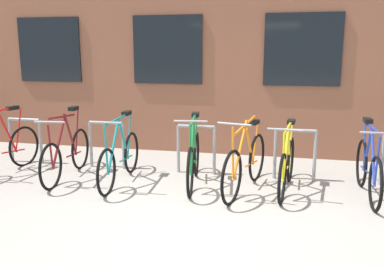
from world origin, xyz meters
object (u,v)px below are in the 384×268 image
Objects in this scene: bicycle_teal at (120,157)px; bicycle_orange at (245,163)px; bicycle_green at (194,159)px; bicycle_maroon at (67,153)px; bicycle_red at (2,149)px; bicycle_blue at (368,169)px; bicycle_yellow at (287,165)px.

bicycle_teal is 1.83m from bicycle_orange.
bicycle_green is (1.07, 0.13, 0.01)m from bicycle_teal.
bicycle_teal is 1.01× the size of bicycle_maroon.
bicycle_red is 1.10m from bicycle_maroon.
bicycle_maroon is 0.98× the size of bicycle_orange.
bicycle_orange is at bearing -176.04° from bicycle_blue.
bicycle_yellow is at bearing 1.69° from bicycle_red.
bicycle_teal is 0.88m from bicycle_maroon.
bicycle_yellow is at bearing 0.61° from bicycle_green.
bicycle_yellow is 3.27m from bicycle_maroon.
bicycle_red is at bearing -178.31° from bicycle_yellow.
bicycle_red is 3.81m from bicycle_orange.
bicycle_blue is at bearing -0.34° from bicycle_yellow.
bicycle_orange reaches higher than bicycle_yellow.
bicycle_maroon reaches higher than bicycle_green.
bicycle_green reaches higher than bicycle_yellow.
bicycle_yellow is 1.05m from bicycle_blue.
bicycle_red is at bearing -178.71° from bicycle_blue.
bicycle_yellow is 1.31m from bicycle_green.
bicycle_red is at bearing -179.83° from bicycle_orange.
bicycle_teal is 1.08m from bicycle_green.
bicycle_red reaches higher than bicycle_blue.
bicycle_green is 1.01× the size of bicycle_red.
bicycle_maroon is at bearing 1.58° from bicycle_red.
bicycle_orange is at bearing -168.11° from bicycle_yellow.
bicycle_yellow is at bearing 3.41° from bicycle_teal.
bicycle_teal is (-2.38, -0.14, 0.01)m from bicycle_yellow.
bicycle_maroon is at bearing 177.15° from bicycle_teal.
bicycle_maroon reaches higher than bicycle_teal.
bicycle_orange is (-0.56, -0.12, 0.02)m from bicycle_yellow.
bicycle_teal is 1.06× the size of bicycle_blue.
bicycle_teal is at bearing -173.20° from bicycle_green.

